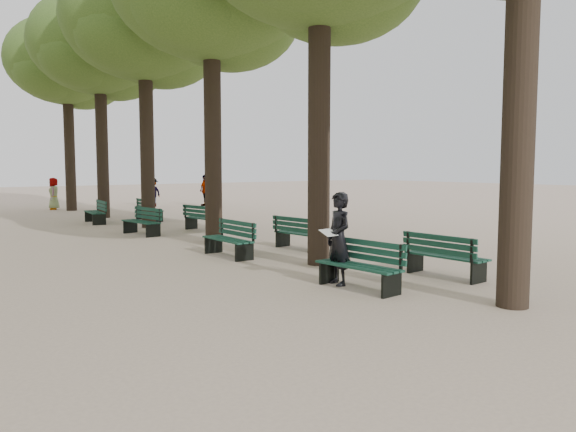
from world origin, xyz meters
TOP-DOWN VIEW (x-y plane):
  - ground at (0.00, 0.00)m, footprint 120.00×120.00m
  - tree_central_3 at (1.50, 13.00)m, footprint 6.00×6.00m
  - tree_central_4 at (1.50, 18.00)m, footprint 6.00×6.00m
  - tree_central_5 at (1.50, 23.00)m, footprint 6.00×6.00m
  - bench_left_0 at (0.37, 0.47)m, footprint 0.70×1.84m
  - bench_left_1 at (0.37, 5.25)m, footprint 0.59×1.81m
  - bench_left_2 at (0.37, 10.94)m, footprint 0.76×1.85m
  - bench_left_3 at (0.37, 15.75)m, footprint 0.78×1.85m
  - bench_right_0 at (2.63, 0.22)m, footprint 0.64×1.82m
  - bench_right_1 at (2.63, 5.09)m, footprint 0.72×1.84m
  - bench_right_2 at (2.63, 10.74)m, footprint 0.80×1.86m
  - bench_right_3 at (2.63, 15.51)m, footprint 0.66×1.83m
  - man_with_map at (0.35, 1.02)m, footprint 0.69×0.79m
  - pedestrian_b at (6.03, 23.06)m, footprint 1.11×0.65m
  - pedestrian_c at (8.72, 21.82)m, footprint 1.10×0.84m
  - pedestrian_d at (0.93, 24.18)m, footprint 0.59×0.89m

SIDE VIEW (x-z plane):
  - ground at x=0.00m, z-range 0.00..0.00m
  - bench_left_0 at x=0.37m, z-range -0.19..0.73m
  - bench_left_1 at x=0.37m, z-range -0.19..0.73m
  - bench_left_2 at x=0.37m, z-range -0.19..0.73m
  - bench_left_3 at x=0.37m, z-range -0.19..0.73m
  - bench_right_0 at x=2.63m, z-range -0.19..0.73m
  - bench_right_1 at x=2.63m, z-range -0.19..0.73m
  - bench_right_2 at x=2.63m, z-range -0.19..0.73m
  - bench_right_3 at x=2.63m, z-range -0.19..0.73m
  - pedestrian_b at x=6.03m, z-range 0.00..1.64m
  - pedestrian_d at x=0.93m, z-range 0.00..1.69m
  - pedestrian_c at x=8.72m, z-range 0.00..1.81m
  - man_with_map at x=0.35m, z-range 0.00..1.82m
  - tree_central_3 at x=1.50m, z-range 2.68..12.63m
  - tree_central_4 at x=1.50m, z-range 2.68..12.63m
  - tree_central_5 at x=1.50m, z-range 2.68..12.63m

